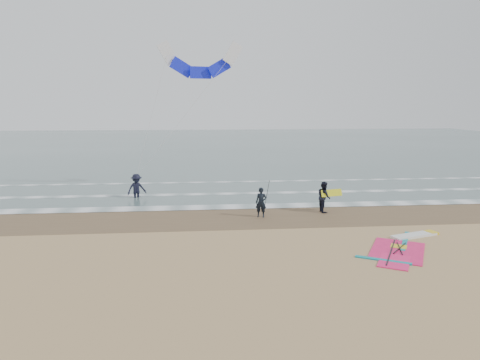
{
  "coord_description": "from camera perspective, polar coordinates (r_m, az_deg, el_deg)",
  "views": [
    {
      "loc": [
        -3.83,
        -16.42,
        6.0
      ],
      "look_at": [
        -1.86,
        5.0,
        2.2
      ],
      "focal_mm": 32.0,
      "sensor_mm": 36.0,
      "label": 1
    }
  ],
  "objects": [
    {
      "name": "held_pole",
      "position": [
        23.0,
        3.58,
        -2.08
      ],
      "size": [
        0.17,
        0.86,
        1.82
      ],
      "color": "black",
      "rests_on": "ground"
    },
    {
      "name": "wet_sand_band",
      "position": [
        23.52,
        4.32,
        -4.78
      ],
      "size": [
        120.0,
        5.0,
        0.01
      ],
      "primitive_type": "cube",
      "color": "brown",
      "rests_on": "ground"
    },
    {
      "name": "person_wading",
      "position": [
        28.46,
        -13.64,
        -0.45
      ],
      "size": [
        1.45,
        1.23,
        1.94
      ],
      "primitive_type": "imported",
      "rotation": [
        0.0,
        0.0,
        0.5
      ],
      "color": "black",
      "rests_on": "ground"
    },
    {
      "name": "carried_kiteboard",
      "position": [
        24.56,
        12.11,
        -1.7
      ],
      "size": [
        1.3,
        0.51,
        0.39
      ],
      "color": "yellow",
      "rests_on": "ground"
    },
    {
      "name": "person_standing",
      "position": [
        23.04,
        2.84,
        -3.01
      ],
      "size": [
        0.68,
        0.54,
        1.62
      ],
      "primitive_type": "imported",
      "rotation": [
        0.0,
        0.0,
        -0.29
      ],
      "color": "black",
      "rests_on": "ground"
    },
    {
      "name": "sea_water",
      "position": [
        64.81,
        -1.84,
        4.71
      ],
      "size": [
        120.0,
        80.0,
        0.02
      ],
      "primitive_type": "cube",
      "color": "#47605E",
      "rests_on": "ground"
    },
    {
      "name": "surf_kite",
      "position": [
        30.29,
        -5.33,
        15.25
      ],
      "size": [
        7.2,
        2.73,
        8.96
      ],
      "color": "white",
      "rests_on": "ground"
    },
    {
      "name": "windsurf_rig",
      "position": [
        19.74,
        20.96,
        -8.26
      ],
      "size": [
        4.99,
        4.72,
        0.12
      ],
      "color": "white",
      "rests_on": "ground"
    },
    {
      "name": "ground",
      "position": [
        17.89,
        7.53,
        -9.66
      ],
      "size": [
        120.0,
        120.0,
        0.0
      ],
      "primitive_type": "plane",
      "color": "tan",
      "rests_on": "ground"
    },
    {
      "name": "person_walking",
      "position": [
        24.59,
        11.13,
        -2.21
      ],
      "size": [
        0.72,
        0.89,
        1.75
      ],
      "primitive_type": "imported",
      "rotation": [
        0.0,
        0.0,
        1.64
      ],
      "color": "black",
      "rests_on": "ground"
    },
    {
      "name": "foam_waterline",
      "position": [
        27.78,
        2.8,
        -2.4
      ],
      "size": [
        120.0,
        9.15,
        0.02
      ],
      "color": "white",
      "rests_on": "ground"
    }
  ]
}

